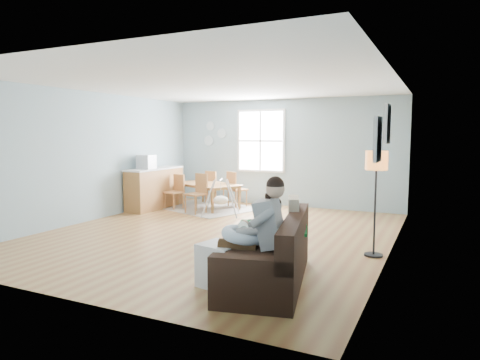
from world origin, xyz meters
The scene contains 22 objects.
room centered at (0.00, 0.00, 2.42)m, with size 8.40×9.40×3.90m.
window centered at (-0.60, 3.46, 1.65)m, with size 1.32×0.08×1.62m.
pictures centered at (2.97, -1.05, 1.85)m, with size 0.05×1.34×0.74m.
wall_plates centered at (-2.00, 3.47, 1.83)m, with size 0.67×0.02×0.66m.
sofa centered at (1.82, -1.99, 0.29)m, with size 1.30×2.19×0.83m.
green_throw centered at (1.60, -1.35, 0.53)m, with size 0.94×0.81×0.04m, color #16622B.
beige_pillow centered at (1.91, -1.42, 0.74)m, with size 0.13×0.48×0.48m, color tan.
father centered at (1.76, -2.31, 0.71)m, with size 0.98×0.53×1.34m.
nursing_pillow centered at (1.61, -2.34, 0.64)m, with size 0.52×0.52×0.14m, color silver.
infant centered at (1.60, -2.31, 0.72)m, with size 0.24×0.36×0.13m.
toddler centered at (1.70, -1.82, 0.70)m, with size 0.54×0.37×0.81m.
floor_lamp centered at (2.80, -0.29, 1.30)m, with size 0.32×0.32×1.57m.
storage_cube centered at (1.32, -2.40, 0.26)m, with size 0.54×0.50×0.52m.
rug centered at (-1.60, 2.35, 0.01)m, with size 2.38×1.81×0.01m, color gray.
dining_table centered at (-1.60, 2.35, 0.30)m, with size 1.72×0.96×0.61m, color olive.
chair_sw centered at (-2.22, 1.95, 0.47)m, with size 0.46×0.46×0.84m.
chair_se centered at (-1.41, 1.66, 0.52)m, with size 0.51×0.51×0.91m.
chair_nw centered at (-1.78, 3.05, 0.48)m, with size 0.46×0.46×0.86m.
chair_ne centered at (-1.00, 2.75, 0.51)m, with size 0.55×0.55×0.90m.
counter centered at (-2.70, 1.74, 0.51)m, with size 0.53×1.79×1.00m.
monitor centered at (-2.69, 1.40, 1.17)m, with size 0.35×0.33×0.33m.
baby_swing centered at (-0.77, 1.56, 0.37)m, with size 1.05×1.06×0.82m.
Camera 1 is at (3.68, -6.78, 1.80)m, focal length 32.00 mm.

